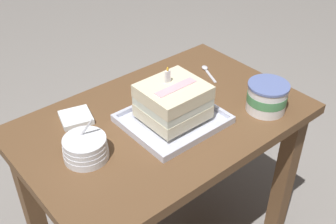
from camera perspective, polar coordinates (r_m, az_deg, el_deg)
name	(u,v)px	position (r m, az deg, el deg)	size (l,w,h in m)	color
dining_table	(163,146)	(1.46, -0.63, -4.67)	(0.95, 0.61, 0.69)	brown
foil_tray	(173,120)	(1.36, 0.67, -1.10)	(0.30, 0.27, 0.02)	silver
birthday_cake	(173,101)	(1.31, 0.69, 1.50)	(0.19, 0.18, 0.17)	beige
bowl_stack	(85,148)	(1.23, -11.20, -4.88)	(0.13, 0.13, 0.13)	white
ice_cream_tub	(267,97)	(1.43, 13.36, 2.02)	(0.14, 0.14, 0.10)	white
serving_spoon_near_tray	(206,70)	(1.64, 5.25, 5.75)	(0.06, 0.12, 0.01)	silver
napkin_pile	(76,118)	(1.40, -12.46, -0.74)	(0.12, 0.12, 0.02)	white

